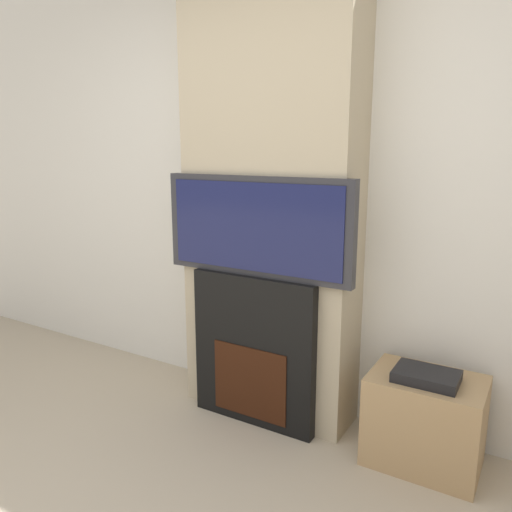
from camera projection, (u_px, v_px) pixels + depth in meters
wall_back at (287, 182)px, 2.92m from camera, size 6.00×0.06×2.70m
chimney_breast at (271, 184)px, 2.76m from camera, size 1.00×0.32×2.70m
fireplace at (256, 350)px, 2.82m from camera, size 0.75×0.15×0.86m
television at (256, 227)px, 2.67m from camera, size 1.11×0.07×0.54m
media_stand at (424, 419)px, 2.46m from camera, size 0.54×0.38×0.51m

